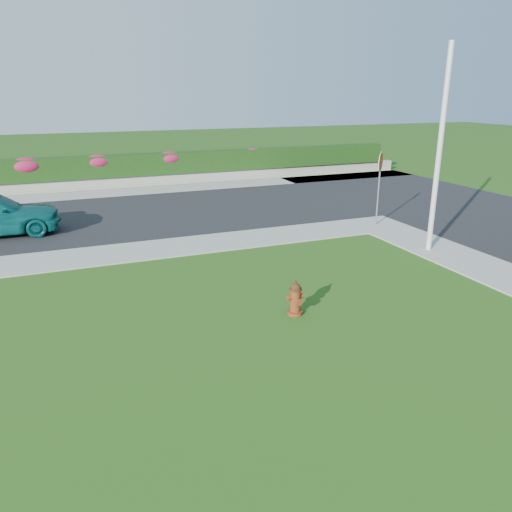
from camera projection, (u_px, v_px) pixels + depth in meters
name	position (u px, v px, depth m)	size (l,w,h in m)	color
ground	(341.00, 387.00, 8.58)	(120.00, 120.00, 0.00)	black
street_far	(37.00, 223.00, 19.13)	(26.00, 8.00, 0.04)	black
curb_corner	(376.00, 224.00, 18.99)	(2.00, 2.00, 0.04)	gray
sidewalk_beyond	(125.00, 192.00, 24.95)	(34.00, 2.00, 0.04)	gray
retaining_wall	(120.00, 182.00, 26.18)	(34.00, 0.40, 0.60)	gray
hedge	(119.00, 166.00, 26.00)	(32.00, 0.90, 1.10)	black
fire_hydrant	(295.00, 299.00, 11.26)	(0.41, 0.39, 0.81)	#59230D
utility_pole	(439.00, 152.00, 14.96)	(0.16, 0.16, 6.20)	silver
stop_sign	(380.00, 171.00, 18.30)	(0.56, 0.53, 2.76)	slate
flower_clump_c	(27.00, 166.00, 24.29)	(1.57, 1.01, 0.78)	#B11E58
flower_clump_d	(98.00, 162.00, 25.47)	(1.42, 0.91, 0.71)	#B11E58
flower_clump_e	(170.00, 158.00, 26.78)	(1.39, 0.89, 0.69)	#B11E58
flower_clump_f	(253.00, 153.00, 28.47)	(1.03, 0.66, 0.52)	#B11E58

